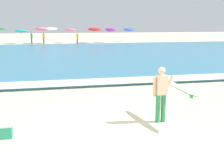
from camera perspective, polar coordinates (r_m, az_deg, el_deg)
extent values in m
plane|color=beige|center=(8.73, 1.60, -10.24)|extent=(160.00, 160.00, 0.00)
cube|color=teal|center=(27.61, -8.12, 3.91)|extent=(120.00, 28.00, 0.14)
cube|color=white|center=(14.41, -4.15, -1.44)|extent=(120.00, 1.60, 0.01)
cylinder|color=#338E56|center=(9.06, 9.07, -6.65)|extent=(0.15, 0.15, 0.88)
cylinder|color=#338E56|center=(9.15, 10.12, -6.53)|extent=(0.15, 0.15, 0.88)
cube|color=beige|center=(8.92, 9.74, -2.03)|extent=(0.36, 0.25, 0.60)
sphere|color=beige|center=(8.84, 9.83, 0.76)|extent=(0.22, 0.22, 0.22)
cylinder|color=beige|center=(8.83, 8.40, -2.45)|extent=(0.10, 0.10, 0.58)
cylinder|color=beige|center=(9.06, 11.20, -1.76)|extent=(0.32, 0.13, 0.51)
ellipsoid|color=white|center=(9.16, 12.46, -2.12)|extent=(0.45, 2.23, 0.22)
ellipsoid|color=green|center=(9.17, 12.46, -2.23)|extent=(0.48, 2.32, 0.18)
cube|color=green|center=(8.46, 15.43, -4.08)|extent=(0.03, 0.14, 0.14)
cylinder|color=beige|center=(45.21, -17.42, 7.00)|extent=(0.05, 0.05, 1.77)
ellipsoid|color=#19ADB2|center=(45.18, -17.48, 8.21)|extent=(1.90, 1.92, 0.53)
cylinder|color=beige|center=(45.06, -13.65, 7.33)|extent=(0.05, 0.05, 2.02)
ellipsoid|color=pink|center=(45.03, -13.71, 8.72)|extent=(1.98, 2.01, 0.67)
cylinder|color=beige|center=(44.95, -11.91, 7.44)|extent=(0.05, 0.05, 2.09)
ellipsoid|color=white|center=(44.91, -11.96, 8.84)|extent=(1.89, 1.91, 0.52)
cylinder|color=beige|center=(45.13, -8.21, 7.41)|extent=(0.05, 0.05, 1.86)
ellipsoid|color=pink|center=(45.09, -8.24, 8.69)|extent=(1.74, 1.77, 0.62)
cylinder|color=beige|center=(44.78, -3.40, 7.55)|extent=(0.05, 0.05, 1.98)
ellipsoid|color=red|center=(44.75, -3.42, 8.92)|extent=(2.14, 2.15, 0.59)
cylinder|color=beige|center=(45.74, -0.25, 7.56)|extent=(0.05, 0.05, 1.87)
ellipsoid|color=purple|center=(45.70, -0.25, 8.84)|extent=(1.78, 1.82, 0.73)
cylinder|color=beige|center=(48.90, 3.38, 7.70)|extent=(0.05, 0.05, 1.84)
ellipsoid|color=blue|center=(48.87, 3.39, 8.86)|extent=(1.89, 1.92, 0.61)
cylinder|color=#383842|center=(43.64, -6.87, 6.68)|extent=(0.20, 0.20, 0.84)
cube|color=orange|center=(43.60, -6.89, 7.59)|extent=(0.32, 0.20, 0.54)
sphere|color=beige|center=(43.59, -6.90, 8.07)|extent=(0.20, 0.20, 0.20)
cylinder|color=#383842|center=(43.91, -15.60, 6.40)|extent=(0.20, 0.20, 0.84)
cube|color=#338C4C|center=(43.87, -15.64, 7.30)|extent=(0.32, 0.20, 0.54)
sphere|color=brown|center=(43.86, -15.67, 7.78)|extent=(0.20, 0.20, 0.20)
cylinder|color=#383842|center=(44.04, -13.34, 6.51)|extent=(0.20, 0.20, 0.84)
cube|color=orange|center=(44.00, -13.37, 7.41)|extent=(0.32, 0.20, 0.54)
sphere|color=brown|center=(43.99, -13.39, 7.89)|extent=(0.20, 0.20, 0.20)
cube|color=#2D9E75|center=(8.41, -20.72, -10.57)|extent=(0.48, 0.34, 0.32)
cube|color=white|center=(8.35, -20.81, -9.38)|extent=(0.49, 0.35, 0.05)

